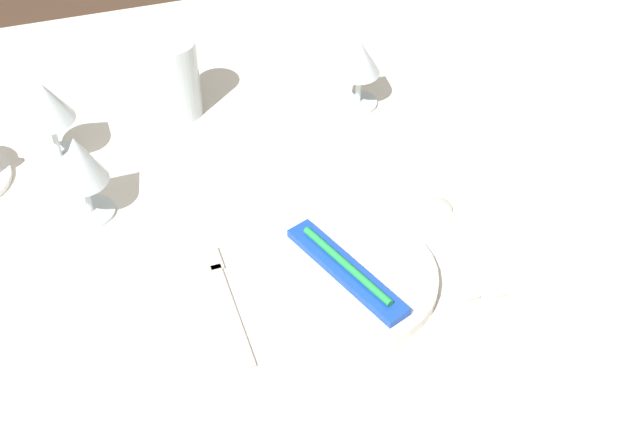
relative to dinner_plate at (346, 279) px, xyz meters
name	(u,v)px	position (x,y,z in m)	size (l,w,h in m)	color
dining_table	(294,212)	(-0.01, 0.24, -0.09)	(1.80, 1.11, 0.74)	silver
dinner_plate	(346,279)	(0.00, 0.00, 0.00)	(0.24, 0.24, 0.02)	white
toothbrush_package	(347,270)	(0.00, 0.00, 0.02)	(0.11, 0.21, 0.02)	blue
fork_outer	(227,299)	(-0.16, 0.02, -0.01)	(0.03, 0.21, 0.00)	beige
dinner_knife	(444,246)	(0.15, 0.02, -0.01)	(0.02, 0.21, 0.00)	beige
spoon_soup	(459,232)	(0.18, 0.04, -0.01)	(0.03, 0.20, 0.01)	beige
wine_glass_centre	(47,106)	(-0.34, 0.37, 0.09)	(0.08, 0.08, 0.14)	silver
wine_glass_left	(359,61)	(0.14, 0.37, 0.08)	(0.07, 0.07, 0.12)	silver
wine_glass_right	(79,163)	(-0.31, 0.24, 0.09)	(0.07, 0.07, 0.14)	silver
drink_tumbler	(177,82)	(-0.14, 0.44, 0.05)	(0.07, 0.07, 0.13)	silver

